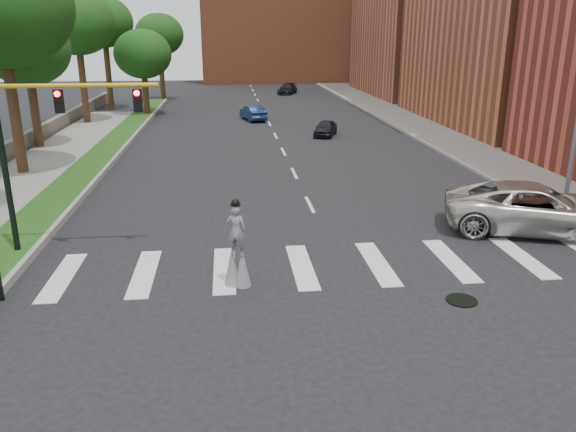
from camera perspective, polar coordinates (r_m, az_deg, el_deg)
The scene contains 19 objects.
ground_plane at distance 18.08m, azimuth 5.90°, elevation -6.21°, with size 160.00×160.00×0.00m, color black.
grass_median at distance 37.66m, azimuth -18.26°, elevation 6.03°, with size 2.00×60.00×0.25m, color #1C4413.
median_curb at distance 37.45m, azimuth -16.69°, elevation 6.14°, with size 0.20×60.00×0.28m, color gray.
sidewalk_right at distance 44.73m, azimuth 15.17°, elevation 8.06°, with size 5.00×90.00×0.18m, color slate.
stone_wall at distance 40.96m, azimuth -25.36°, elevation 6.72°, with size 0.50×56.00×1.10m, color #57524A.
manhole at distance 17.22m, azimuth 17.22°, elevation -8.19°, with size 0.90×0.90×0.04m, color black.
building_far at distance 74.66m, azimuth 14.75°, elevation 19.53°, with size 16.00×22.00×20.00m, color #A5543C.
building_backdrop at distance 94.59m, azimuth -0.37°, elevation 19.06°, with size 26.00×14.00×18.00m, color #A45233.
traffic_signal at distance 20.33m, azimuth -23.99°, elevation 7.32°, with size 5.30×0.23×6.20m.
stilt_performer at distance 17.10m, azimuth -5.21°, elevation -3.81°, with size 0.83×0.61×2.78m.
suv_crossing at distance 23.75m, azimuth 23.86°, elevation 0.72°, with size 3.14×6.80×1.89m, color #BBB9B0.
car_near at distance 42.87m, azimuth 3.83°, elevation 8.90°, with size 1.38×3.43×1.17m, color black.
car_mid at distance 50.79m, azimuth -3.57°, elevation 10.44°, with size 1.42×4.06×1.34m, color navy.
car_far at distance 73.23m, azimuth -0.06°, elevation 12.79°, with size 1.78×4.37×1.27m, color black.
tree_3 at distance 40.84m, azimuth -25.05°, elevation 15.07°, with size 5.47×5.47×8.77m.
tree_4 at distance 50.99m, azimuth -20.69°, elevation 17.89°, with size 6.12×6.12×10.85m.
tree_5 at distance 60.01m, azimuth -18.24°, elevation 18.16°, with size 5.67×5.67×10.84m.
tree_6 at distance 54.89m, azimuth -14.54°, elevation 15.61°, with size 5.21×5.21×7.80m.
tree_7 at distance 67.30m, azimuth -12.95°, elevation 17.48°, with size 5.42×5.42×9.56m.
Camera 1 is at (-3.60, -16.09, 7.41)m, focal length 35.00 mm.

